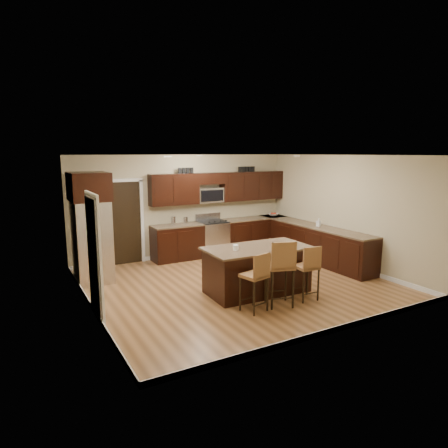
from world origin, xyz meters
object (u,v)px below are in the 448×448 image
stool_left (257,275)px  stool_mid (281,266)px  stool_right (308,266)px  island (257,271)px  range (212,238)px  refrigerator (91,226)px

stool_left → stool_mid: stool_mid is taller
stool_mid → stool_left: bearing=-162.6°
stool_mid → stool_right: 0.64m
island → stool_left: 1.04m
range → refrigerator: refrigerator is taller
stool_left → stool_right: size_ratio=1.01×
stool_left → stool_mid: bearing=-14.0°
stool_mid → refrigerator: 4.14m
range → refrigerator: size_ratio=0.47×
island → stool_mid: size_ratio=1.72×
island → range: bearing=80.9°
stool_left → stool_right: bearing=-13.2°
range → island: (-0.59, -3.06, -0.04)m
range → stool_mid: (-0.65, -3.91, 0.29)m
island → stool_mid: (-0.06, -0.85, 0.33)m
stool_left → stool_right: (1.15, -0.00, -0.00)m
island → refrigerator: bearing=141.4°
island → refrigerator: (-2.71, 2.30, 0.78)m
range → stool_mid: bearing=-99.5°
stool_left → stool_mid: (0.51, -0.01, 0.10)m
range → stool_left: size_ratio=1.05×
island → stool_right: (0.57, -0.84, 0.23)m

